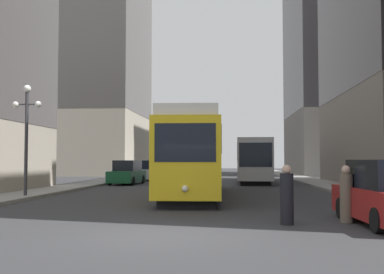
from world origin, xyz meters
The scene contains 12 objects.
ground_plane centered at (0.00, 0.00, 0.00)m, with size 200.00×200.00×0.00m, color #303033.
sidewalk_left centered at (-8.63, 40.00, 0.07)m, with size 2.53×120.00×0.15m, color gray.
sidewalk_right centered at (8.63, 40.00, 0.07)m, with size 2.53×120.00×0.15m, color gray.
streetcar centered at (-0.07, 12.80, 2.10)m, with size 2.93×14.74×3.89m.
transit_bus centered at (3.68, 28.03, 1.95)m, with size 2.87×12.27×3.45m.
parked_car_left_near centered at (-6.06, 30.78, 0.84)m, with size 1.97×4.51×1.82m.
parked_car_left_mid centered at (-6.06, 24.08, 0.84)m, with size 2.10×4.97×1.82m.
pedestrian_crossing_near centered at (3.27, 2.21, 0.78)m, with size 0.38×0.38×1.68m.
pedestrian_crossing_far centered at (5.05, 2.81, 0.77)m, with size 0.37×0.37×1.65m.
lamp_post_left_near centered at (-7.96, 10.42, 3.62)m, with size 1.41×0.36×5.26m.
building_left_corner centered at (-16.89, 49.25, 16.25)m, with size 14.59×18.38×31.50m.
building_right_midblock centered at (16.26, 50.20, 16.31)m, with size 13.34×19.32×31.62m.
Camera 1 is at (1.64, -11.20, 1.79)m, focal length 43.93 mm.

